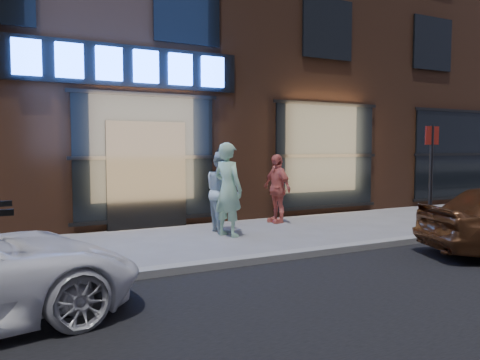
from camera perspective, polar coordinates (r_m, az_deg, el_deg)
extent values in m
plane|color=slate|center=(7.22, -2.49, -10.64)|extent=(90.00, 90.00, 0.00)
cube|color=gray|center=(7.21, -2.49, -10.18)|extent=(60.00, 0.25, 0.12)
cube|color=#54301E|center=(14.99, -15.91, 16.08)|extent=(30.00, 8.00, 10.00)
cube|color=black|center=(10.75, -13.61, 13.39)|extent=(5.20, 0.06, 0.90)
cube|color=black|center=(10.70, -11.27, 0.57)|extent=(1.80, 0.10, 2.40)
cube|color=#FFBF72|center=(10.74, -11.39, 2.72)|extent=(3.00, 0.04, 2.60)
cube|color=black|center=(10.70, -11.33, 2.72)|extent=(3.20, 0.06, 2.80)
cube|color=#FFBF72|center=(13.01, 10.35, 2.94)|extent=(3.00, 0.04, 2.60)
cube|color=black|center=(12.98, 10.45, 2.94)|extent=(3.20, 0.06, 2.80)
cube|color=#FFBF72|center=(16.53, 24.27, 2.87)|extent=(3.00, 0.04, 2.60)
cube|color=black|center=(16.51, 24.38, 2.86)|extent=(3.20, 0.06, 2.80)
cube|color=black|center=(11.46, -6.45, 20.06)|extent=(1.60, 0.06, 1.60)
cube|color=black|center=(13.36, 10.65, 17.68)|extent=(1.60, 0.06, 1.60)
cube|color=black|center=(16.06, 22.43, 15.11)|extent=(1.60, 0.06, 1.60)
cube|color=#2659FF|center=(10.40, -24.59, 13.47)|extent=(0.55, 0.12, 0.70)
cube|color=#2659FF|center=(10.47, -20.09, 13.52)|extent=(0.55, 0.12, 0.70)
cube|color=#2659FF|center=(10.60, -15.68, 13.49)|extent=(0.55, 0.12, 0.70)
cube|color=#2659FF|center=(10.79, -11.39, 13.39)|extent=(0.55, 0.12, 0.70)
cube|color=#2659FF|center=(11.03, -7.28, 13.23)|extent=(0.55, 0.12, 0.70)
cube|color=#2659FF|center=(11.32, -3.37, 13.01)|extent=(0.55, 0.12, 0.70)
imported|color=#C2FFCB|center=(9.58, -1.48, -1.17)|extent=(0.69, 0.82, 1.92)
imported|color=white|center=(10.11, -2.18, -1.39)|extent=(0.71, 0.88, 1.75)
imported|color=#E36D5D|center=(11.37, 4.50, -1.03)|extent=(0.49, 1.01, 1.66)
cylinder|color=#262628|center=(9.96, 22.23, -0.30)|extent=(0.07, 0.07, 2.26)
cube|color=#9E1C12|center=(9.94, 22.37, 5.04)|extent=(0.36, 0.04, 0.36)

